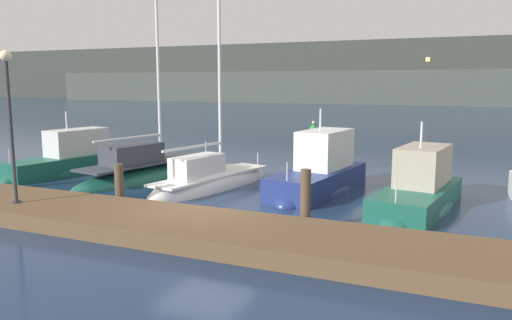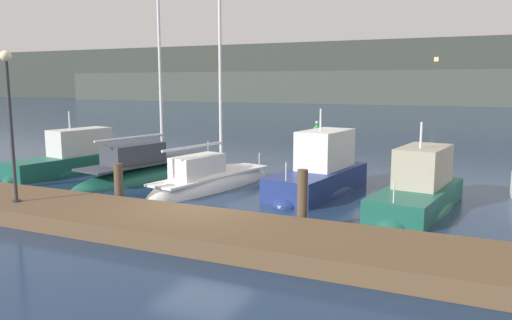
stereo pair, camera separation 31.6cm
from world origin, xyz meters
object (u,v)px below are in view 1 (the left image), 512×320
(motorboat_berth_5, at_px, (418,198))
(dock_lamppost, at_px, (9,103))
(motorboat_berth_4, at_px, (319,181))
(channel_buoy, at_px, (313,141))
(sailboat_berth_2, at_px, (149,173))
(motorboat_berth_1, at_px, (68,166))
(sailboat_berth_3, at_px, (211,185))

(motorboat_berth_5, height_order, dock_lamppost, dock_lamppost)
(motorboat_berth_4, distance_m, motorboat_berth_5, 3.69)
(motorboat_berth_5, bearing_deg, channel_buoy, 121.84)
(motorboat_berth_5, relative_size, channel_buoy, 3.27)
(motorboat_berth_5, relative_size, dock_lamppost, 1.33)
(sailboat_berth_2, distance_m, channel_buoy, 10.99)
(sailboat_berth_2, distance_m, motorboat_berth_4, 7.27)
(motorboat_berth_1, relative_size, sailboat_berth_2, 0.53)
(sailboat_berth_2, bearing_deg, sailboat_berth_3, -13.05)
(motorboat_berth_1, height_order, sailboat_berth_2, sailboat_berth_2)
(motorboat_berth_1, xyz_separation_m, motorboat_berth_4, (11.25, 0.62, 0.09))
(motorboat_berth_5, distance_m, dock_lamppost, 12.58)
(sailboat_berth_3, xyz_separation_m, channel_buoy, (0.61, 11.02, 0.53))
(motorboat_berth_5, bearing_deg, dock_lamppost, -151.08)
(motorboat_berth_5, bearing_deg, motorboat_berth_4, 163.88)
(sailboat_berth_2, distance_m, sailboat_berth_3, 3.46)
(motorboat_berth_4, bearing_deg, dock_lamppost, -135.87)
(channel_buoy, bearing_deg, motorboat_berth_5, -58.16)
(motorboat_berth_5, xyz_separation_m, channel_buoy, (-6.84, 11.02, 0.33))
(sailboat_berth_2, relative_size, motorboat_berth_5, 2.03)
(motorboat_berth_4, height_order, dock_lamppost, dock_lamppost)
(motorboat_berth_1, bearing_deg, motorboat_berth_5, -1.55)
(motorboat_berth_4, distance_m, dock_lamppost, 10.39)
(dock_lamppost, bearing_deg, motorboat_berth_1, 123.04)
(motorboat_berth_4, xyz_separation_m, dock_lamppost, (-7.14, -6.93, 2.97))
(sailboat_berth_3, xyz_separation_m, motorboat_berth_5, (7.45, 0.01, 0.20))
(channel_buoy, distance_m, dock_lamppost, 17.56)
(sailboat_berth_3, height_order, dock_lamppost, sailboat_berth_3)
(dock_lamppost, bearing_deg, sailboat_berth_3, 61.21)
(channel_buoy, bearing_deg, sailboat_berth_2, -111.21)
(motorboat_berth_1, bearing_deg, channel_buoy, 53.16)
(motorboat_berth_1, distance_m, channel_buoy, 13.27)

